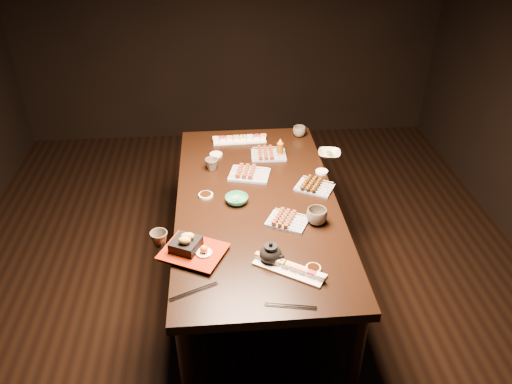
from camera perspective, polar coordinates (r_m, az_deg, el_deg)
ground at (r=3.20m, az=-0.87°, el=-13.54°), size 5.00×5.00×0.00m
dining_table at (r=3.04m, az=0.08°, el=-6.77°), size 1.37×1.98×0.75m
sushi_platter_near at (r=2.34m, az=3.82°, el=-8.56°), size 0.34×0.27×0.04m
sushi_platter_far at (r=3.43m, az=-1.89°, el=6.16°), size 0.36×0.11×0.04m
yakitori_plate_center at (r=3.02m, az=-0.76°, el=2.36°), size 0.27×0.23×0.06m
yakitori_plate_right at (r=2.63m, az=3.62°, el=-3.05°), size 0.25×0.23×0.05m
yakitori_plate_left at (r=3.24m, az=1.44°, el=4.56°), size 0.23×0.17×0.06m
tsukune_plate at (r=2.92m, az=6.72°, el=0.84°), size 0.25×0.23×0.05m
edamame_bowl_green at (r=2.78m, az=-2.22°, el=-0.89°), size 0.16×0.16×0.04m
edamame_bowl_cream at (r=3.27m, az=8.38°, el=4.31°), size 0.17×0.17×0.04m
tempura_tray at (r=2.42m, az=-7.22°, el=-6.12°), size 0.37×0.34×0.11m
teacup_near_left at (r=2.51m, az=-11.00°, el=-5.29°), size 0.12×0.12×0.08m
teacup_mid_right at (r=2.63m, az=6.96°, el=-2.77°), size 0.14×0.14×0.09m
teacup_far_left at (r=3.09m, az=-5.09°, el=3.16°), size 0.11×0.11×0.07m
teacup_far_right at (r=3.50m, az=4.97°, el=6.90°), size 0.12×0.12×0.07m
teapot at (r=2.37m, az=1.68°, el=-6.88°), size 0.18×0.18×0.11m
condiment_bottle at (r=3.22m, az=2.77°, el=5.08°), size 0.05×0.05×0.13m
sauce_dish_west at (r=2.85m, az=-5.77°, el=-0.38°), size 0.11×0.11×0.01m
sauce_dish_east at (r=3.09m, az=7.52°, el=2.31°), size 0.11×0.11×0.01m
sauce_dish_se at (r=2.36m, az=6.56°, el=-8.66°), size 0.08×0.08×0.01m
sauce_dish_nw at (r=3.26m, az=-4.60°, el=4.28°), size 0.11×0.11×0.01m
chopsticks_near at (r=2.26m, az=-7.13°, el=-11.19°), size 0.22×0.11×0.01m
chopsticks_se at (r=2.19m, az=3.99°, el=-12.85°), size 0.22×0.07×0.01m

